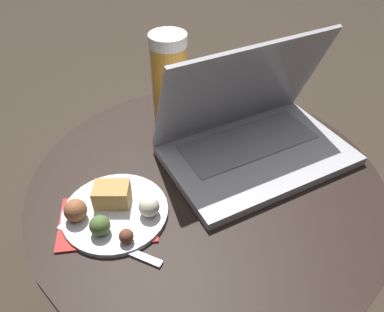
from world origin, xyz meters
name	(u,v)px	position (x,y,z in m)	size (l,w,h in m)	color
ground_plane	(202,306)	(0.00, 0.00, 0.00)	(6.00, 6.00, 0.00)	#382D23
table	(205,221)	(0.00, 0.00, 0.37)	(0.68, 0.68, 0.49)	#9E9EA3
napkin	(108,219)	(-0.19, -0.05, 0.50)	(0.18, 0.14, 0.00)	#B7332D
laptop	(252,133)	(0.11, 0.05, 0.54)	(0.40, 0.30, 0.23)	#B2B2B7
beer_glass	(170,85)	(-0.02, 0.18, 0.60)	(0.08, 0.08, 0.22)	gold
snack_plate	(113,210)	(-0.18, -0.04, 0.51)	(0.18, 0.18, 0.05)	silver
fork	(101,240)	(-0.21, -0.09, 0.50)	(0.16, 0.14, 0.01)	#B2B2B7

